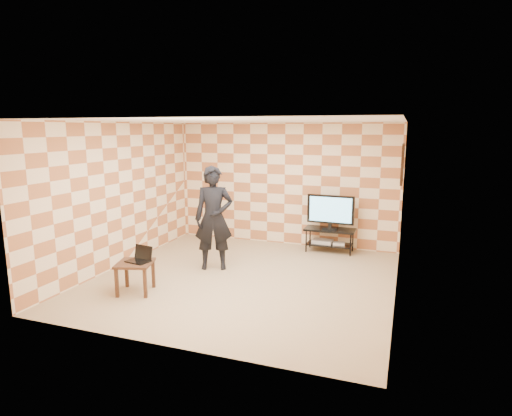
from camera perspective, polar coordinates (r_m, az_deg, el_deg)
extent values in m
plane|color=tan|center=(7.55, -1.55, -9.41)|extent=(5.00, 5.00, 0.00)
cube|color=#FBE4BD|center=(9.55, 3.84, 3.16)|extent=(5.00, 0.02, 2.70)
cube|color=#FBE4BD|center=(5.00, -12.04, -3.91)|extent=(5.00, 0.02, 2.70)
cube|color=#FBE4BD|center=(8.42, -17.68, 1.68)|extent=(0.02, 5.00, 2.70)
cube|color=#FBE4BD|center=(6.72, 18.68, -0.53)|extent=(0.02, 5.00, 2.70)
cube|color=white|center=(7.09, -1.66, 11.54)|extent=(5.00, 5.00, 0.02)
cube|color=black|center=(8.19, 18.95, 5.60)|extent=(0.04, 0.72, 0.72)
cube|color=black|center=(8.19, 18.95, 5.60)|extent=(0.04, 0.03, 0.68)
cube|color=black|center=(8.19, 18.95, 5.60)|extent=(0.04, 0.68, 0.03)
cube|color=black|center=(9.14, 9.83, -2.86)|extent=(1.05, 0.47, 0.04)
cube|color=black|center=(9.22, 9.76, -4.79)|extent=(0.94, 0.42, 0.03)
cylinder|color=black|center=(9.10, 6.71, -4.32)|extent=(0.03, 0.03, 0.50)
cylinder|color=black|center=(9.46, 7.22, -3.76)|extent=(0.03, 0.03, 0.50)
cylinder|color=black|center=(8.95, 12.49, -4.76)|extent=(0.03, 0.03, 0.50)
cylinder|color=black|center=(9.32, 12.78, -4.17)|extent=(0.03, 0.03, 0.50)
cube|color=black|center=(9.13, 9.83, -2.64)|extent=(0.30, 0.20, 0.03)
cube|color=black|center=(9.12, 9.84, -2.29)|extent=(0.07, 0.06, 0.08)
cube|color=black|center=(9.05, 9.91, -0.18)|extent=(0.99, 0.11, 0.60)
cube|color=#60AACE|center=(9.02, 9.88, -0.22)|extent=(0.88, 0.05, 0.52)
cube|color=silver|center=(9.25, 8.86, -4.41)|extent=(0.43, 0.31, 0.07)
cube|color=silver|center=(9.16, 10.98, -4.68)|extent=(0.26, 0.20, 0.05)
cube|color=#3D2115|center=(7.07, -15.86, -7.11)|extent=(0.66, 0.66, 0.04)
cube|color=#3D2115|center=(7.03, -18.08, -9.50)|extent=(0.06, 0.06, 0.46)
cube|color=#3D2115|center=(7.42, -16.86, -8.35)|extent=(0.06, 0.06, 0.46)
cube|color=#3D2115|center=(6.89, -14.57, -9.73)|extent=(0.06, 0.06, 0.46)
cube|color=#3D2115|center=(7.29, -13.53, -8.54)|extent=(0.06, 0.06, 0.46)
cube|color=black|center=(7.07, -15.44, -6.85)|extent=(0.39, 0.31, 0.02)
cube|color=black|center=(7.12, -14.78, -5.73)|extent=(0.36, 0.12, 0.23)
imported|color=black|center=(7.89, -5.65, -1.35)|extent=(0.82, 0.69, 1.91)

